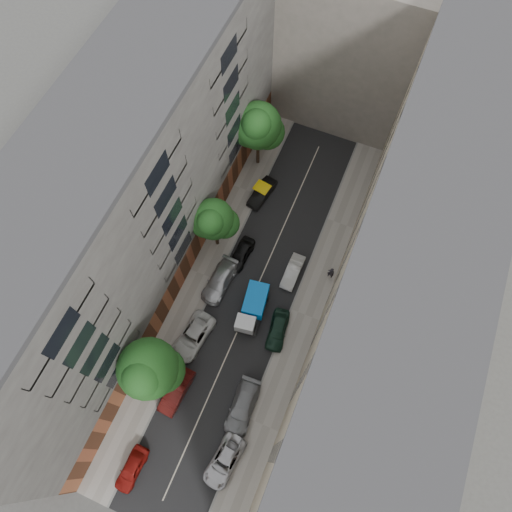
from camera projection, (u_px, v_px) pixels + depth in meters
The scene contains 23 objects.
ground at pixel (254, 295), 45.75m from camera, with size 120.00×120.00×0.00m, color #4C4C49.
road_surface at pixel (254, 295), 45.74m from camera, with size 8.00×44.00×0.02m, color black.
sidewalk_left at pixel (204, 275), 46.54m from camera, with size 3.00×44.00×0.15m, color gray.
sidewalk_right at pixel (305, 315), 44.82m from camera, with size 3.00×44.00×0.15m, color gray.
building_left at pixel (132, 208), 38.34m from camera, with size 8.00×44.00×20.00m, color #454341.
building_right at pixel (385, 304), 34.89m from camera, with size 8.00×44.00×20.00m, color #BFAD94.
building_endcap at pixel (355, 35), 48.07m from camera, with size 18.00×12.00×18.00m, color gray.
tarp_truck at pixel (253, 307), 43.91m from camera, with size 2.58×5.13×2.26m.
car_left_0 at pixel (132, 469), 38.69m from camera, with size 1.55×3.85×1.31m, color maroon.
car_left_1 at pixel (176, 391), 41.22m from camera, with size 1.56×4.48×1.48m, color #4A110E.
car_left_2 at pixel (193, 337), 43.28m from camera, with size 2.39×5.17×1.44m, color silver.
car_left_3 at pixel (220, 281), 45.56m from camera, with size 2.08×5.13×1.49m, color #B7B8BC.
car_left_4 at pixel (241, 254), 46.84m from camera, with size 1.62×4.03×1.37m, color black.
car_left_5 at pixel (262, 193), 49.82m from camera, with size 1.47×4.21×1.39m, color black.
car_right_0 at pixel (225, 461), 38.94m from camera, with size 2.16×4.69×1.30m, color #BCBBC1.
car_right_1 at pixel (242, 407), 40.64m from camera, with size 2.11×5.19×1.51m, color gray.
car_right_2 at pixel (278, 330), 43.54m from camera, with size 1.71×4.25×1.45m, color black.
car_right_3 at pixel (293, 272), 46.07m from camera, with size 1.37×3.93×1.30m, color silver.
tree_near at pixel (149, 371), 36.91m from camera, with size 5.34×5.08×8.59m.
tree_mid at pixel (214, 221), 43.25m from camera, with size 4.53×4.14×7.48m.
tree_far at pixel (258, 128), 46.53m from camera, with size 5.20×4.91×8.96m.
lamp_post at pixel (169, 350), 39.33m from camera, with size 0.36×0.36×6.45m.
pedestrian at pixel (331, 273), 45.54m from camera, with size 0.69×0.45×1.90m, color black.
Camera 1 is at (6.03, -13.83, 43.36)m, focal length 32.00 mm.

